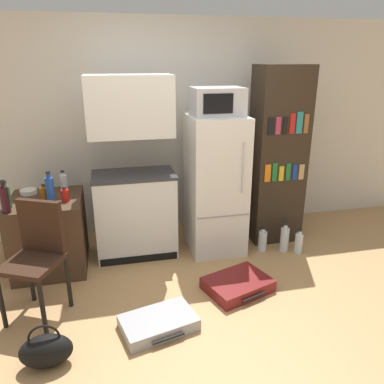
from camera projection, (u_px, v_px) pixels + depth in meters
ground_plane at (205, 327)px, 2.99m from camera, size 24.00×24.00×0.00m
wall_back at (180, 129)px, 4.45m from camera, size 6.40×0.10×2.46m
side_table at (50, 233)px, 3.74m from camera, size 0.68×0.71×0.74m
kitchen_hutch at (134, 178)px, 3.86m from camera, size 0.85×0.49×1.88m
refrigerator at (215, 185)px, 4.02m from camera, size 0.58×0.64×1.48m
microwave at (217, 101)px, 3.72m from camera, size 0.51×0.38×0.27m
bookshelf at (278, 157)px, 4.19m from camera, size 0.57×0.41×1.97m
bottle_clear_short at (64, 182)px, 3.82m from camera, size 0.07×0.07×0.21m
bottle_blue_soda at (50, 189)px, 3.50m from camera, size 0.08×0.08×0.30m
bottle_green_tall at (6, 196)px, 3.36m from camera, size 0.07×0.07×0.26m
bottle_amber_beer at (45, 193)px, 3.57m from camera, size 0.08×0.08×0.16m
bottle_wine_dark at (5, 199)px, 3.25m from camera, size 0.07×0.07×0.30m
bottle_ketchup_red at (65, 195)px, 3.54m from camera, size 0.07×0.07×0.14m
bowl at (29, 192)px, 3.74m from camera, size 0.16×0.16×0.04m
chair at (37, 249)px, 3.00m from camera, size 0.53×0.53×0.96m
suitcase_large_flat at (238, 284)px, 3.45m from camera, size 0.68×0.58×0.11m
suitcase_small_flat at (159, 323)px, 2.95m from camera, size 0.64×0.49×0.10m
handbag at (46, 350)px, 2.57m from camera, size 0.36×0.20×0.33m
water_bottle_front at (284, 239)px, 4.13m from camera, size 0.09×0.09×0.34m
water_bottle_middle at (299, 243)px, 4.08m from camera, size 0.09×0.09×0.29m
water_bottle_back at (263, 240)px, 4.14m from camera, size 0.09×0.09×0.29m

